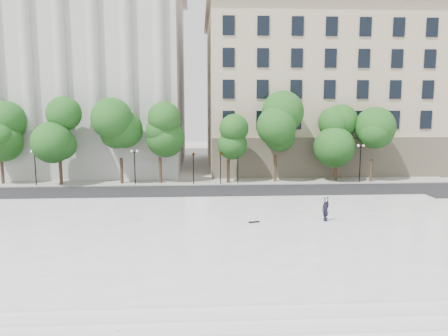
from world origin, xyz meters
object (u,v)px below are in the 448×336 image
(person_lying, at_px, (325,218))
(traffic_light_west, at_px, (193,152))
(skateboard, at_px, (254,222))
(traffic_light_east, at_px, (220,153))

(person_lying, bearing_deg, traffic_light_west, 89.34)
(person_lying, bearing_deg, skateboard, 150.85)
(traffic_light_west, height_order, person_lying, traffic_light_west)
(skateboard, bearing_deg, person_lying, -15.13)
(person_lying, relative_size, skateboard, 2.14)
(traffic_light_east, relative_size, person_lying, 2.32)
(traffic_light_east, height_order, person_lying, traffic_light_east)
(skateboard, bearing_deg, traffic_light_east, 78.81)
(person_lying, height_order, skateboard, person_lying)
(traffic_light_west, relative_size, person_lying, 2.36)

